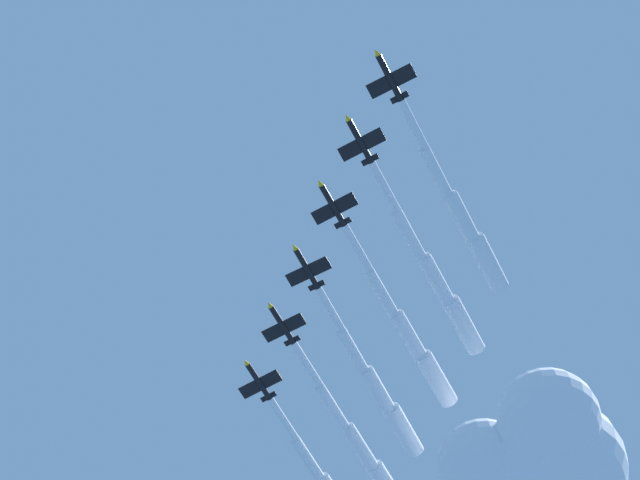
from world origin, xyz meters
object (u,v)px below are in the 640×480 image
at_px(jet_lead, 463,218).
at_px(jet_starboard_inner, 410,337).
at_px(jet_port_mid, 379,391).
at_px(jet_port_inner, 438,281).
at_px(jet_starboard_mid, 362,449).

xyz_separation_m(jet_lead, jet_starboard_inner, (-26.33, -6.59, 2.67)).
distance_m(jet_lead, jet_port_mid, 39.97).
height_order(jet_lead, jet_port_mid, jet_port_mid).
xyz_separation_m(jet_port_inner, jet_starboard_inner, (-12.26, -3.85, 0.19)).
bearing_deg(jet_lead, jet_starboard_inner, -165.95).
distance_m(jet_port_inner, jet_starboard_mid, 39.95).
xyz_separation_m(jet_port_mid, jet_starboard_mid, (-14.28, -2.13, 0.86)).
bearing_deg(jet_starboard_inner, jet_starboard_mid, -164.88).
bearing_deg(jet_port_mid, jet_starboard_inner, 22.55).
bearing_deg(jet_starboard_inner, jet_port_mid, -157.45).
bearing_deg(jet_port_mid, jet_starboard_mid, -171.50).
xyz_separation_m(jet_port_inner, jet_starboard_mid, (-38.43, -10.92, 0.30)).
relative_size(jet_port_mid, jet_starboard_mid, 0.95).
xyz_separation_m(jet_port_inner, jet_port_mid, (-24.15, -8.78, -0.57)).
relative_size(jet_lead, jet_starboard_mid, 0.93).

